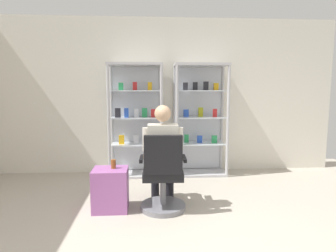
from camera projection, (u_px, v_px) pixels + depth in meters
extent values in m
cube|color=silver|center=(167.00, 96.00, 5.14)|extent=(6.00, 0.10, 2.70)
cylinder|color=#B7B7BC|center=(109.00, 122.00, 4.63)|extent=(0.05, 0.05, 1.90)
cylinder|color=#B7B7BC|center=(162.00, 122.00, 4.69)|extent=(0.05, 0.05, 1.90)
cylinder|color=#B7B7BC|center=(112.00, 120.00, 5.03)|extent=(0.05, 0.05, 1.90)
cylinder|color=#B7B7BC|center=(160.00, 119.00, 5.08)|extent=(0.05, 0.05, 1.90)
cube|color=#B7B7BC|center=(135.00, 64.00, 4.74)|extent=(0.90, 0.45, 0.04)
cube|color=#B7B7BC|center=(137.00, 174.00, 4.98)|extent=(0.90, 0.45, 0.04)
cube|color=silver|center=(136.00, 119.00, 5.07)|extent=(0.84, 0.02, 1.80)
cube|color=silver|center=(136.00, 144.00, 4.91)|extent=(0.82, 0.39, 0.02)
cube|color=gold|center=(122.00, 140.00, 4.84)|extent=(0.09, 0.05, 0.15)
cube|color=silver|center=(136.00, 139.00, 4.93)|extent=(0.09, 0.04, 0.13)
cube|color=purple|center=(150.00, 140.00, 4.88)|extent=(0.08, 0.04, 0.14)
cube|color=silver|center=(136.00, 118.00, 4.85)|extent=(0.82, 0.39, 0.02)
cube|color=black|center=(118.00, 113.00, 4.78)|extent=(0.09, 0.05, 0.16)
cube|color=#264CB2|center=(126.00, 113.00, 4.80)|extent=(0.07, 0.05, 0.15)
cube|color=silver|center=(136.00, 113.00, 4.88)|extent=(0.08, 0.04, 0.14)
cube|color=#268C4C|center=(145.00, 113.00, 4.88)|extent=(0.09, 0.04, 0.15)
cube|color=red|center=(153.00, 113.00, 4.87)|extent=(0.08, 0.05, 0.13)
cube|color=silver|center=(135.00, 91.00, 4.79)|extent=(0.82, 0.39, 0.02)
cube|color=#268C4C|center=(121.00, 86.00, 4.79)|extent=(0.08, 0.05, 0.12)
cube|color=red|center=(135.00, 86.00, 4.79)|extent=(0.07, 0.05, 0.14)
cube|color=gold|center=(150.00, 86.00, 4.80)|extent=(0.07, 0.05, 0.13)
cylinder|color=#B7B7BC|center=(177.00, 122.00, 4.71)|extent=(0.05, 0.05, 1.90)
cylinder|color=#B7B7BC|center=(228.00, 121.00, 4.76)|extent=(0.05, 0.05, 1.90)
cylinder|color=#B7B7BC|center=(175.00, 119.00, 5.10)|extent=(0.05, 0.05, 1.90)
cylinder|color=#B7B7BC|center=(222.00, 119.00, 5.16)|extent=(0.05, 0.05, 1.90)
cube|color=#B7B7BC|center=(201.00, 65.00, 4.81)|extent=(0.90, 0.45, 0.04)
cube|color=#B7B7BC|center=(200.00, 173.00, 5.05)|extent=(0.90, 0.45, 0.04)
cube|color=silver|center=(198.00, 119.00, 5.15)|extent=(0.84, 0.02, 1.80)
cube|color=silver|center=(200.00, 143.00, 4.98)|extent=(0.82, 0.39, 0.02)
cube|color=#268C4C|center=(186.00, 138.00, 4.99)|extent=(0.08, 0.04, 0.14)
cube|color=#264CB2|center=(200.00, 139.00, 4.98)|extent=(0.09, 0.05, 0.12)
cube|color=#268C4C|center=(214.00, 139.00, 4.95)|extent=(0.09, 0.05, 0.13)
cube|color=silver|center=(200.00, 117.00, 4.93)|extent=(0.82, 0.39, 0.02)
cube|color=#264CB2|center=(186.00, 113.00, 4.92)|extent=(0.09, 0.05, 0.12)
cube|color=#999919|center=(201.00, 112.00, 4.93)|extent=(0.08, 0.04, 0.16)
cube|color=red|center=(215.00, 113.00, 4.89)|extent=(0.07, 0.04, 0.14)
cube|color=silver|center=(201.00, 91.00, 4.87)|extent=(0.82, 0.39, 0.02)
cube|color=black|center=(185.00, 86.00, 4.82)|extent=(0.09, 0.05, 0.13)
cube|color=black|center=(195.00, 86.00, 4.89)|extent=(0.08, 0.06, 0.14)
cube|color=black|center=(206.00, 86.00, 4.84)|extent=(0.09, 0.05, 0.14)
cube|color=gold|center=(216.00, 87.00, 4.92)|extent=(0.08, 0.05, 0.12)
cylinder|color=slate|center=(163.00, 206.00, 3.58)|extent=(0.56, 0.56, 0.06)
cylinder|color=slate|center=(163.00, 191.00, 3.56)|extent=(0.07, 0.07, 0.41)
cube|color=black|center=(163.00, 173.00, 3.53)|extent=(0.50, 0.50, 0.10)
cube|color=black|center=(163.00, 155.00, 3.29)|extent=(0.44, 0.09, 0.45)
cube|color=black|center=(184.00, 158.00, 3.51)|extent=(0.05, 0.30, 0.04)
cube|color=black|center=(141.00, 159.00, 3.50)|extent=(0.05, 0.30, 0.04)
cylinder|color=black|center=(170.00, 161.00, 3.72)|extent=(0.15, 0.40, 0.14)
cylinder|color=black|center=(170.00, 177.00, 3.95)|extent=(0.11, 0.11, 0.56)
cylinder|color=black|center=(155.00, 161.00, 3.71)|extent=(0.15, 0.40, 0.14)
cylinder|color=black|center=(155.00, 177.00, 3.94)|extent=(0.11, 0.11, 0.56)
cube|color=beige|center=(163.00, 145.00, 3.48)|extent=(0.37, 0.23, 0.50)
sphere|color=tan|center=(163.00, 113.00, 3.44)|extent=(0.20, 0.20, 0.20)
cylinder|color=beige|center=(179.00, 139.00, 3.48)|extent=(0.09, 0.09, 0.28)
cylinder|color=tan|center=(178.00, 153.00, 3.69)|extent=(0.09, 0.30, 0.08)
cylinder|color=beige|center=(146.00, 139.00, 3.47)|extent=(0.09, 0.09, 0.28)
cylinder|color=tan|center=(147.00, 154.00, 3.67)|extent=(0.09, 0.30, 0.08)
cube|color=#9E599E|center=(111.00, 189.00, 3.54)|extent=(0.42, 0.36, 0.52)
cylinder|color=brown|center=(113.00, 164.00, 3.52)|extent=(0.06, 0.06, 0.11)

